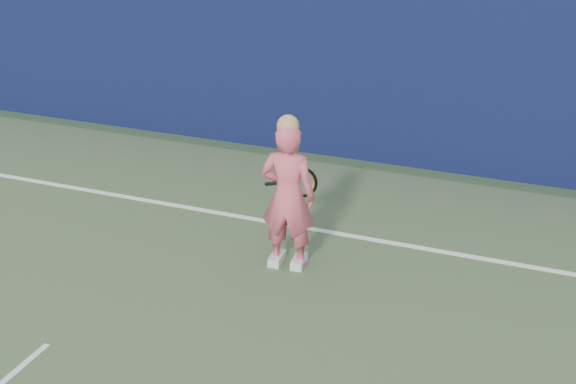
% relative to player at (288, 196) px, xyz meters
% --- Properties ---
extents(backstop_wall, '(24.00, 0.40, 2.50)m').
position_rel_player_xyz_m(backstop_wall, '(-1.41, 3.36, 0.47)').
color(backstop_wall, '#0D173B').
rests_on(backstop_wall, ground).
extents(player, '(0.60, 0.42, 1.63)m').
position_rel_player_xyz_m(player, '(0.00, 0.00, 0.00)').
color(player, '#ED5C6F').
rests_on(player, ground).
extents(racket, '(0.63, 0.16, 0.34)m').
position_rel_player_xyz_m(racket, '(-0.03, 0.40, -0.02)').
color(racket, black).
rests_on(racket, ground).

